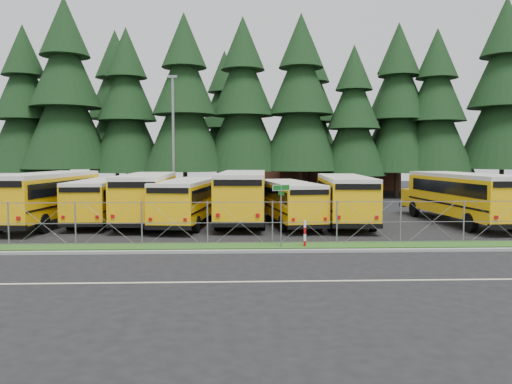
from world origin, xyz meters
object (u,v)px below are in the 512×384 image
at_px(bus_east, 460,199).
at_px(bus_3, 189,202).
at_px(bus_1, 102,201).
at_px(bus_2, 148,198).
at_px(bus_5, 289,203).
at_px(light_standard, 173,138).
at_px(bus_4, 243,197).
at_px(street_sign, 281,202).
at_px(bus_0, 49,199).
at_px(bus_6, 344,200).
at_px(striped_bollard, 305,234).

bearing_deg(bus_east, bus_3, 176.05).
bearing_deg(bus_1, bus_2, -4.21).
bearing_deg(bus_5, light_standard, 124.47).
xyz_separation_m(bus_5, bus_east, (10.36, -0.08, 0.24)).
height_order(bus_2, bus_4, bus_4).
bearing_deg(street_sign, bus_2, 129.96).
distance_m(bus_2, bus_4, 5.82).
xyz_separation_m(bus_1, bus_2, (2.82, -0.14, 0.17)).
height_order(bus_0, bus_6, bus_0).
relative_size(bus_3, street_sign, 3.66).
bearing_deg(bus_4, bus_3, -155.89).
bearing_deg(bus_east, bus_5, 175.93).
height_order(bus_4, light_standard, light_standard).
relative_size(bus_4, light_standard, 1.17).
relative_size(bus_2, bus_3, 1.11).
xyz_separation_m(bus_0, light_standard, (6.33, 8.29, 3.95)).
distance_m(bus_4, bus_6, 6.17).
bearing_deg(bus_east, bus_4, 170.67).
height_order(bus_4, bus_6, bus_4).
bearing_deg(bus_3, street_sign, -50.78).
xyz_separation_m(bus_2, striped_bollard, (8.47, -8.74, -0.89)).
xyz_separation_m(bus_2, bus_5, (8.52, -1.16, -0.21)).
distance_m(bus_0, bus_4, 11.53).
xyz_separation_m(bus_1, bus_4, (8.63, -0.08, 0.23)).
distance_m(bus_5, bus_6, 3.42).
height_order(bus_2, bus_3, bus_2).
height_order(bus_4, striped_bollard, bus_4).
relative_size(bus_5, striped_bollard, 8.15).
distance_m(bus_2, street_sign, 11.52).
xyz_separation_m(bus_2, bus_3, (2.61, -1.15, -0.15)).
bearing_deg(striped_bollard, bus_6, 66.43).
bearing_deg(light_standard, bus_2, -94.85).
distance_m(bus_east, striped_bollard, 12.87).
distance_m(bus_5, striped_bollard, 7.60).
height_order(bus_2, striped_bollard, bus_2).
height_order(bus_6, light_standard, light_standard).
bearing_deg(striped_bollard, bus_5, 89.58).
distance_m(bus_3, bus_5, 5.91).
xyz_separation_m(bus_5, striped_bollard, (-0.06, -7.57, -0.68)).
bearing_deg(bus_1, bus_4, -1.90).
height_order(bus_0, bus_5, bus_0).
height_order(bus_3, bus_4, bus_4).
relative_size(bus_2, striped_bollard, 9.50).
height_order(bus_0, bus_2, bus_0).
bearing_deg(bus_2, bus_4, -0.88).
relative_size(bus_0, street_sign, 4.21).
height_order(bus_6, striped_bollard, bus_6).
bearing_deg(bus_east, bus_6, 172.81).
bearing_deg(bus_3, bus_6, 9.36).
bearing_deg(bus_4, bus_6, -4.69).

